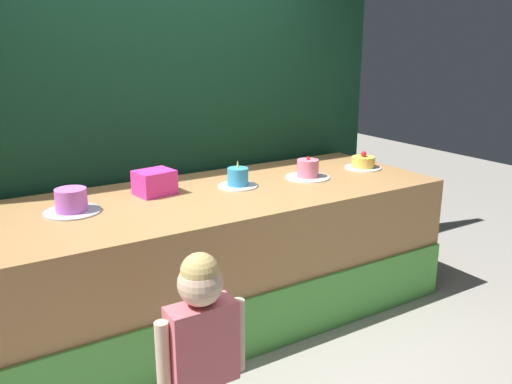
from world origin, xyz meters
TOP-DOWN VIEW (x-y plane):
  - ground_plane at (0.00, 0.00)m, footprint 12.00×12.00m
  - stage_platform at (0.00, 0.56)m, footprint 3.21×1.15m
  - curtain_backdrop at (0.00, 1.23)m, footprint 3.73×0.08m
  - child_figure at (-0.63, -0.65)m, footprint 0.40×0.18m
  - pink_box at (-0.27, 0.75)m, footprint 0.26×0.23m
  - cake_far_left at (-0.82, 0.64)m, footprint 0.33×0.33m
  - cake_center_left at (0.27, 0.62)m, footprint 0.27×0.27m
  - cake_center_right at (0.82, 0.56)m, footprint 0.32×0.32m
  - cake_far_right at (1.37, 0.57)m, footprint 0.28×0.28m

SIDE VIEW (x-z plane):
  - ground_plane at x=0.00m, z-range 0.00..0.00m
  - stage_platform at x=0.00m, z-range 0.00..0.88m
  - child_figure at x=-0.63m, z-range 0.15..1.19m
  - cake_far_right at x=1.37m, z-range 0.85..0.99m
  - cake_center_right at x=0.82m, z-range 0.85..1.01m
  - cake_center_left at x=0.27m, z-range 0.84..1.03m
  - cake_far_left at x=-0.82m, z-range 0.87..1.01m
  - pink_box at x=-0.27m, z-range 0.88..1.03m
  - curtain_backdrop at x=0.00m, z-range 0.00..2.65m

